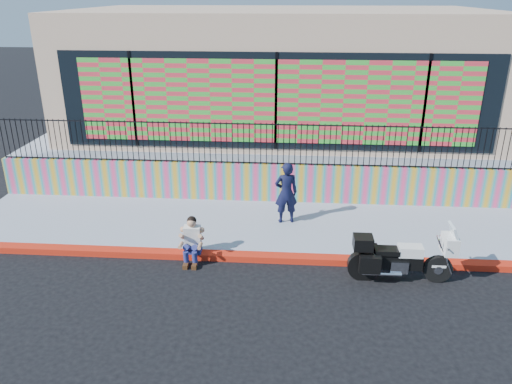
{
  "coord_description": "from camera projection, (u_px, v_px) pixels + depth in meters",
  "views": [
    {
      "loc": [
        0.49,
        -10.15,
        5.83
      ],
      "look_at": [
        -0.36,
        1.2,
        1.22
      ],
      "focal_mm": 35.0,
      "sensor_mm": 36.0,
      "label": 1
    }
  ],
  "objects": [
    {
      "name": "red_curb",
      "position": [
        268.0,
        257.0,
        11.58
      ],
      "size": [
        16.0,
        0.3,
        0.15
      ],
      "primitive_type": "cube",
      "color": "red",
      "rests_on": "ground"
    },
    {
      "name": "mural_wall",
      "position": [
        274.0,
        183.0,
        14.35
      ],
      "size": [
        16.0,
        0.2,
        1.1
      ],
      "primitive_type": "cube",
      "color": "#EF3F78",
      "rests_on": "sidewalk"
    },
    {
      "name": "police_motorcycle",
      "position": [
        399.0,
        257.0,
        10.61
      ],
      "size": [
        2.19,
        0.72,
        1.36
      ],
      "color": "black",
      "rests_on": "ground"
    },
    {
      "name": "police_officer",
      "position": [
        286.0,
        193.0,
        12.9
      ],
      "size": [
        0.67,
        0.51,
        1.64
      ],
      "primitive_type": "imported",
      "rotation": [
        0.0,
        0.0,
        3.34
      ],
      "color": "black",
      "rests_on": "sidewalk"
    },
    {
      "name": "metal_fence",
      "position": [
        274.0,
        144.0,
        13.91
      ],
      "size": [
        15.8,
        0.04,
        1.2
      ],
      "primitive_type": null,
      "color": "black",
      "rests_on": "mural_wall"
    },
    {
      "name": "sidewalk",
      "position": [
        271.0,
        226.0,
        13.1
      ],
      "size": [
        16.0,
        3.0,
        0.15
      ],
      "primitive_type": "cube",
      "color": "#939BB1",
      "rests_on": "ground"
    },
    {
      "name": "seated_man",
      "position": [
        192.0,
        244.0,
        11.38
      ],
      "size": [
        0.54,
        0.71,
        1.06
      ],
      "color": "navy",
      "rests_on": "ground"
    },
    {
      "name": "storefront_building",
      "position": [
        280.0,
        68.0,
        17.9
      ],
      "size": [
        14.0,
        8.06,
        4.0
      ],
      "color": "#CCA988",
      "rests_on": "elevated_platform"
    },
    {
      "name": "elevated_platform",
      "position": [
        279.0,
        137.0,
        19.09
      ],
      "size": [
        16.0,
        10.0,
        1.25
      ],
      "primitive_type": "cube",
      "color": "#939BB1",
      "rests_on": "ground"
    },
    {
      "name": "ground",
      "position": [
        268.0,
        260.0,
        11.6
      ],
      "size": [
        90.0,
        90.0,
        0.0
      ],
      "primitive_type": "plane",
      "color": "black",
      "rests_on": "ground"
    }
  ]
}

